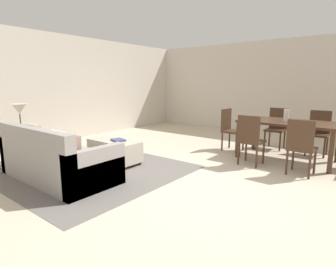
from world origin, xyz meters
TOP-DOWN VIEW (x-y plane):
  - ground_plane at (0.00, 0.00)m, footprint 10.80×10.80m
  - wall_back at (0.00, 5.00)m, footprint 9.00×0.12m
  - wall_left at (-4.50, 0.50)m, footprint 0.12×11.00m
  - area_rug at (-1.82, -0.49)m, footprint 3.00×2.80m
  - couch at (-1.84, -1.09)m, footprint 1.99×0.95m
  - ottoman_table at (-1.80, 0.06)m, footprint 1.06×0.47m
  - side_table at (-3.13, -1.01)m, footprint 0.40×0.40m
  - table_lamp at (-3.13, -1.01)m, footprint 0.26×0.26m
  - dining_table at (0.68, 2.28)m, footprint 1.74×0.98m
  - dining_chair_near_left at (0.26, 1.46)m, footprint 0.40×0.40m
  - dining_chair_near_right at (1.11, 1.42)m, footprint 0.41×0.41m
  - dining_chair_far_left at (0.21, 3.16)m, footprint 0.40×0.40m
  - dining_chair_far_right at (1.07, 3.10)m, footprint 0.40×0.40m
  - dining_chair_head_west at (-0.55, 2.31)m, footprint 0.41×0.41m
  - vase_centerpiece at (0.63, 2.28)m, footprint 0.10×0.10m
  - book_on_ottoman at (-1.69, 0.07)m, footprint 0.31×0.27m

SIDE VIEW (x-z plane):
  - ground_plane at x=0.00m, z-range 0.00..0.00m
  - area_rug at x=-1.82m, z-range 0.00..0.01m
  - ottoman_table at x=-1.80m, z-range 0.03..0.46m
  - couch at x=-1.84m, z-range -0.14..0.72m
  - book_on_ottoman at x=-1.69m, z-range 0.43..0.46m
  - side_table at x=-3.13m, z-range 0.17..0.75m
  - dining_chair_near_left at x=0.26m, z-range 0.06..0.98m
  - dining_chair_near_right at x=1.11m, z-range 0.06..0.98m
  - dining_chair_far_left at x=0.21m, z-range 0.06..0.98m
  - dining_chair_far_right at x=1.07m, z-range 0.06..0.98m
  - dining_chair_head_west at x=-0.55m, z-range 0.06..0.98m
  - dining_table at x=0.68m, z-range 0.30..1.06m
  - vase_centerpiece at x=0.63m, z-range 0.76..0.99m
  - table_lamp at x=-3.13m, z-range 0.73..1.26m
  - wall_back at x=0.00m, z-range 0.00..2.70m
  - wall_left at x=-4.50m, z-range 0.00..2.70m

